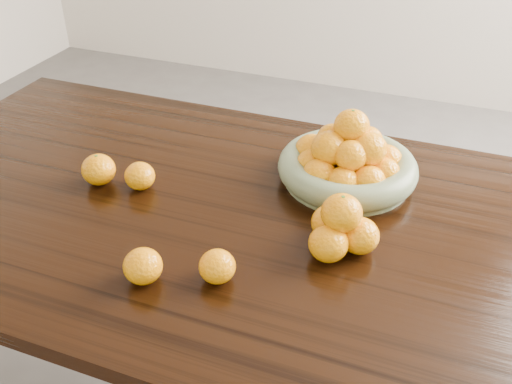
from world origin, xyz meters
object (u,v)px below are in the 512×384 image
(dining_table, at_px, (255,245))
(fruit_bowl, at_px, (348,161))
(orange_pyramid, at_px, (340,228))
(loose_orange_0, at_px, (99,170))

(dining_table, relative_size, fruit_bowl, 5.71)
(orange_pyramid, relative_size, loose_orange_0, 1.85)
(dining_table, distance_m, loose_orange_0, 0.44)
(dining_table, bearing_deg, fruit_bowl, 53.89)
(dining_table, bearing_deg, orange_pyramid, -13.12)
(fruit_bowl, xyz_separation_m, orange_pyramid, (0.05, -0.27, -0.00))
(fruit_bowl, distance_m, orange_pyramid, 0.28)
(fruit_bowl, height_order, loose_orange_0, fruit_bowl)
(fruit_bowl, bearing_deg, loose_orange_0, -158.10)
(fruit_bowl, relative_size, loose_orange_0, 4.14)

